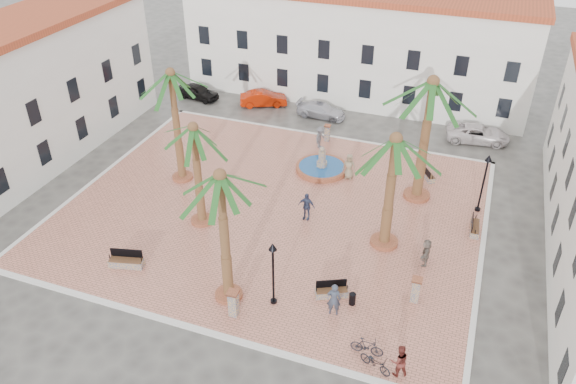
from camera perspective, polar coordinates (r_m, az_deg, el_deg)
name	(u,v)px	position (r m, az deg, el deg)	size (l,w,h in m)	color
ground	(274,210)	(36.39, -1.48, -1.82)	(120.00, 120.00, 0.00)	#56544F
plaza	(274,209)	(36.34, -1.48, -1.72)	(26.00, 22.00, 0.15)	tan
kerb_n	(324,136)	(45.29, 3.65, 5.73)	(26.30, 0.30, 0.16)	silver
kerb_s	(192,328)	(28.84, -9.74, -13.42)	(26.30, 0.30, 0.16)	silver
kerb_e	(482,253)	(34.61, 19.09, -5.86)	(0.30, 22.30, 0.16)	silver
kerb_w	(105,173)	(42.21, -18.14, 1.85)	(0.30, 22.30, 0.16)	silver
building_north	(356,45)	(51.55, 6.89, 14.65)	(30.40, 7.40, 9.50)	white
building_west	(20,97)	(43.92, -25.60, 8.69)	(6.40, 24.40, 10.00)	white
fountain	(322,167)	(40.26, 3.43, 2.54)	(3.70, 3.70, 1.91)	#A95637
palm_nw	(172,85)	(37.00, -11.73, 10.62)	(4.67, 4.67, 8.09)	#A95637
palm_sw	(194,139)	(32.49, -9.51, 5.33)	(4.58, 4.58, 6.85)	#A95637
palm_s	(221,190)	(26.05, -6.83, 0.20)	(4.69, 4.69, 7.73)	#A95637
palm_e	(394,153)	(30.48, 10.76, 3.93)	(5.31, 5.31, 7.31)	#A95637
palm_ne	(431,96)	(35.05, 14.34, 9.41)	(5.66, 5.66, 8.51)	#A95637
bench_s	(126,262)	(32.81, -16.10, -6.84)	(2.02, 1.04, 1.02)	gray
bench_se	(332,292)	(29.86, 4.45, -10.09)	(1.78, 1.23, 0.91)	gray
bench_e	(474,228)	(35.93, 18.42, -3.49)	(0.61, 1.71, 0.89)	gray
bench_ne	(427,175)	(40.47, 13.97, 1.68)	(1.26, 1.61, 0.84)	gray
lamppost_s	(273,263)	(27.85, -1.54, -7.25)	(0.42, 0.42, 3.86)	black
lamppost_e	(485,174)	(36.66, 19.42, 1.77)	(0.44, 0.44, 4.06)	black
bollard_se	(233,303)	(28.54, -5.56, -11.16)	(0.58, 0.58, 1.54)	gray
bollard_n	(327,133)	(44.10, 4.01, 6.03)	(0.49, 0.49, 1.34)	gray
bollard_e	(416,289)	(29.89, 12.86, -9.63)	(0.54, 0.54, 1.48)	gray
litter_bin	(352,299)	(29.47, 6.55, -10.74)	(0.35, 0.35, 0.68)	black
cyclist_a	(334,299)	(28.45, 4.68, -10.81)	(0.70, 0.46, 1.93)	#323B4B
bicycle_a	(375,362)	(26.66, 8.87, -16.73)	(0.57, 1.63, 0.85)	black
cyclist_b	(399,361)	(26.33, 11.24, -16.45)	(0.84, 0.65, 1.72)	maroon
bicycle_b	(367,347)	(27.15, 8.02, -15.29)	(0.45, 1.58, 0.95)	black
pedestrian_fountain_a	(349,166)	(39.18, 6.23, 2.60)	(0.90, 0.59, 1.85)	#857559
pedestrian_fountain_b	(306,206)	(34.84, 1.88, -1.45)	(1.08, 0.45, 1.84)	navy
pedestrian_north	(320,137)	(42.98, 3.29, 5.58)	(1.13, 0.65, 1.75)	#545358
pedestrian_east	(426,252)	(32.27, 13.85, -5.96)	(1.54, 0.49, 1.66)	#72655C
car_black	(198,92)	(52.47, -9.15, 10.04)	(1.61, 4.00, 1.36)	black
car_red	(263,98)	(50.45, -2.52, 9.47)	(1.44, 4.12, 1.36)	#B81F04
car_silver	(321,110)	(48.37, 3.37, 8.29)	(1.72, 4.22, 1.23)	silver
car_white	(478,134)	(46.68, 18.73, 5.64)	(2.22, 4.82, 1.34)	silver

